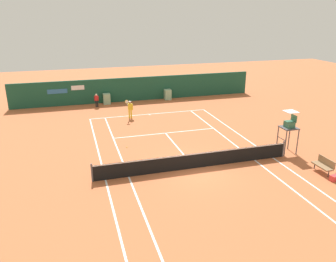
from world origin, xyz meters
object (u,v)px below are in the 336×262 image
Objects in this scene: player_bench at (324,164)px; player_on_baseline at (130,108)px; ball_kid_right_post at (97,99)px; tennis_ball_near_service_line at (127,147)px; umpire_chair at (289,126)px.

player_on_baseline is at bearing 32.83° from player_bench.
ball_kid_right_post is at bearing -47.04° from player_on_baseline.
ball_kid_right_post is 11.26m from tennis_ball_near_service_line.
player_on_baseline is 6.86m from tennis_ball_near_service_line.
tennis_ball_near_service_line is at bearing 55.78° from player_bench.
umpire_chair reaches higher than tennis_ball_near_service_line.
umpire_chair reaches higher than player_on_baseline.
umpire_chair reaches higher than ball_kid_right_post.
player_bench is 19.40× the size of tennis_ball_near_service_line.
player_bench reaches higher than tennis_ball_near_service_line.
tennis_ball_near_service_line is (0.99, -11.20, -0.72)m from ball_kid_right_post.
player_on_baseline is (-8.78, 13.61, 0.42)m from player_bench.
player_on_baseline is 26.07× the size of tennis_ball_near_service_line.
umpire_chair reaches higher than player_bench.
ball_kid_right_post is at bearing 31.74° from player_bench.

